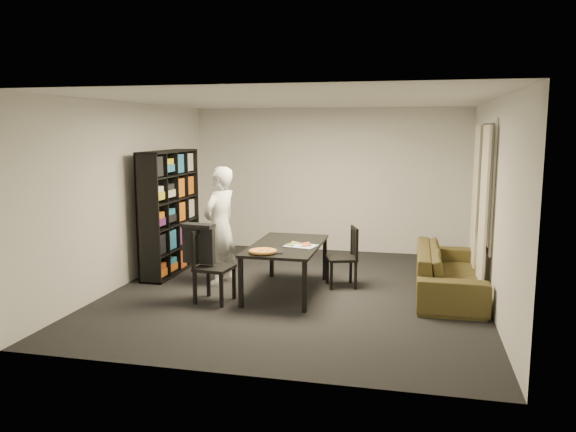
% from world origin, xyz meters
% --- Properties ---
extents(room, '(5.01, 5.51, 2.61)m').
position_xyz_m(room, '(0.00, 0.00, 1.30)').
color(room, black).
rests_on(room, ground).
extents(window_pane, '(0.02, 1.40, 1.60)m').
position_xyz_m(window_pane, '(2.48, 0.60, 1.50)').
color(window_pane, black).
rests_on(window_pane, room).
extents(window_frame, '(0.03, 1.52, 1.72)m').
position_xyz_m(window_frame, '(2.48, 0.60, 1.50)').
color(window_frame, white).
rests_on(window_frame, room).
extents(curtain_left, '(0.03, 0.70, 2.25)m').
position_xyz_m(curtain_left, '(2.40, 0.08, 1.15)').
color(curtain_left, beige).
rests_on(curtain_left, room).
extents(curtain_right, '(0.03, 0.70, 2.25)m').
position_xyz_m(curtain_right, '(2.40, 1.12, 1.15)').
color(curtain_right, beige).
rests_on(curtain_right, room).
extents(bookshelf, '(0.35, 1.50, 1.90)m').
position_xyz_m(bookshelf, '(-2.16, 0.60, 0.95)').
color(bookshelf, black).
rests_on(bookshelf, room).
extents(dining_table, '(0.90, 1.63, 0.68)m').
position_xyz_m(dining_table, '(-0.13, -0.10, 0.62)').
color(dining_table, black).
rests_on(dining_table, room).
extents(chair_left, '(0.48, 0.48, 0.94)m').
position_xyz_m(chair_left, '(-1.04, -0.70, 0.54)').
color(chair_left, black).
rests_on(chair_left, room).
extents(chair_right, '(0.50, 0.50, 0.86)m').
position_xyz_m(chair_right, '(0.64, 0.40, 0.49)').
color(chair_right, black).
rests_on(chair_right, room).
extents(draped_jacket, '(0.44, 0.23, 0.52)m').
position_xyz_m(draped_jacket, '(-1.17, -0.68, 0.78)').
color(draped_jacket, black).
rests_on(draped_jacket, chair_left).
extents(person, '(0.58, 0.72, 1.70)m').
position_xyz_m(person, '(-1.17, 0.15, 0.85)').
color(person, white).
rests_on(person, room).
extents(baking_tray, '(0.48, 0.43, 0.01)m').
position_xyz_m(baking_tray, '(-0.29, -0.61, 0.68)').
color(baking_tray, black).
rests_on(baking_tray, dining_table).
extents(pepperoni_pizza, '(0.35, 0.35, 0.03)m').
position_xyz_m(pepperoni_pizza, '(-0.30, -0.70, 0.70)').
color(pepperoni_pizza, '#AB7031').
rests_on(pepperoni_pizza, dining_table).
extents(kitchen_towel, '(0.46, 0.38, 0.01)m').
position_xyz_m(kitchen_towel, '(0.08, -0.18, 0.68)').
color(kitchen_towel, silver).
rests_on(kitchen_towel, dining_table).
extents(pizza_slices, '(0.45, 0.41, 0.01)m').
position_xyz_m(pizza_slices, '(0.05, -0.12, 0.69)').
color(pizza_slices, gold).
rests_on(pizza_slices, dining_table).
extents(sofa, '(0.85, 2.17, 0.63)m').
position_xyz_m(sofa, '(2.03, 0.32, 0.32)').
color(sofa, '#41321A').
rests_on(sofa, room).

